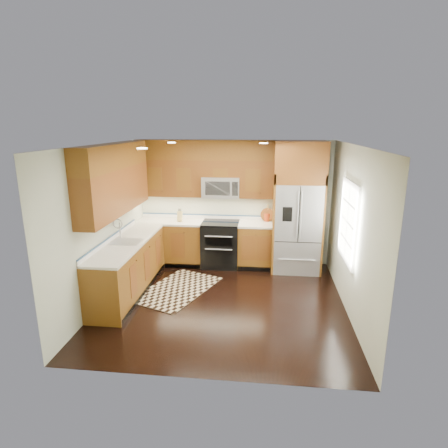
# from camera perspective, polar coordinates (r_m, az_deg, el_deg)

# --- Properties ---
(ground) EXTENTS (4.00, 4.00, 0.00)m
(ground) POSITION_cam_1_polar(r_m,az_deg,el_deg) (6.45, -0.10, -11.75)
(ground) COLOR black
(ground) RESTS_ON ground
(wall_back) EXTENTS (4.00, 0.02, 2.60)m
(wall_back) POSITION_cam_1_polar(r_m,az_deg,el_deg) (7.92, 1.54, 3.30)
(wall_back) COLOR beige
(wall_back) RESTS_ON ground
(wall_left) EXTENTS (0.02, 4.00, 2.60)m
(wall_left) POSITION_cam_1_polar(r_m,az_deg,el_deg) (6.51, -17.87, -0.01)
(wall_left) COLOR beige
(wall_left) RESTS_ON ground
(wall_right) EXTENTS (0.02, 4.00, 2.60)m
(wall_right) POSITION_cam_1_polar(r_m,az_deg,el_deg) (6.10, 18.92, -1.10)
(wall_right) COLOR beige
(wall_right) RESTS_ON ground
(window) EXTENTS (0.04, 1.10, 1.30)m
(window) POSITION_cam_1_polar(r_m,az_deg,el_deg) (6.26, 18.41, 0.29)
(window) COLOR white
(window) RESTS_ON ground
(base_cabinets) EXTENTS (2.85, 3.00, 0.90)m
(base_cabinets) POSITION_cam_1_polar(r_m,az_deg,el_deg) (7.31, -8.95, -4.81)
(base_cabinets) COLOR brown
(base_cabinets) RESTS_ON ground
(countertop) EXTENTS (2.86, 3.01, 0.04)m
(countertop) POSITION_cam_1_polar(r_m,az_deg,el_deg) (7.24, -7.78, -1.06)
(countertop) COLOR beige
(countertop) RESTS_ON base_cabinets
(upper_cabinets) EXTENTS (2.85, 3.00, 1.15)m
(upper_cabinets) POSITION_cam_1_polar(r_m,az_deg,el_deg) (7.10, -8.44, 7.72)
(upper_cabinets) COLOR brown
(upper_cabinets) RESTS_ON ground
(range) EXTENTS (0.76, 0.67, 0.95)m
(range) POSITION_cam_1_polar(r_m,az_deg,el_deg) (7.84, -0.53, -3.11)
(range) COLOR black
(range) RESTS_ON ground
(microwave) EXTENTS (0.76, 0.40, 0.42)m
(microwave) POSITION_cam_1_polar(r_m,az_deg,el_deg) (7.68, -0.44, 5.67)
(microwave) COLOR #B2B2B7
(microwave) RESTS_ON ground
(refrigerator) EXTENTS (0.98, 0.75, 2.60)m
(refrigerator) POSITION_cam_1_polar(r_m,az_deg,el_deg) (7.56, 11.17, 2.48)
(refrigerator) COLOR #B2B2B7
(refrigerator) RESTS_ON ground
(sink_faucet) EXTENTS (0.54, 0.44, 0.37)m
(sink_faucet) POSITION_cam_1_polar(r_m,az_deg,el_deg) (6.69, -14.81, -2.11)
(sink_faucet) COLOR #B2B2B7
(sink_faucet) RESTS_ON countertop
(rug) EXTENTS (1.51, 1.88, 0.01)m
(rug) POSITION_cam_1_polar(r_m,az_deg,el_deg) (6.95, -7.07, -9.78)
(rug) COLOR black
(rug) RESTS_ON ground
(knife_block) EXTENTS (0.11, 0.14, 0.27)m
(knife_block) POSITION_cam_1_polar(r_m,az_deg,el_deg) (7.85, -6.75, 1.22)
(knife_block) COLOR tan
(knife_block) RESTS_ON countertop
(utensil_crock) EXTENTS (0.16, 0.16, 0.35)m
(utensil_crock) POSITION_cam_1_polar(r_m,az_deg,el_deg) (7.84, 6.56, 1.30)
(utensil_crock) COLOR #9B3313
(utensil_crock) RESTS_ON countertop
(cutting_board) EXTENTS (0.30, 0.30, 0.02)m
(cutting_board) POSITION_cam_1_polar(r_m,az_deg,el_deg) (7.86, 6.59, 0.49)
(cutting_board) COLOR brown
(cutting_board) RESTS_ON countertop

